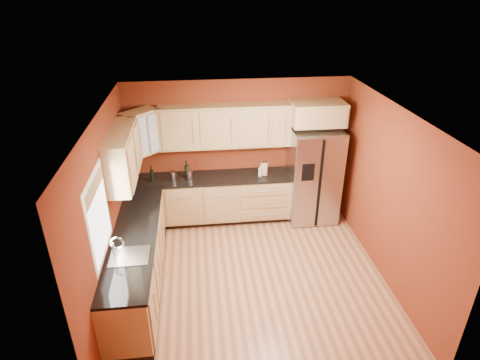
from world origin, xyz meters
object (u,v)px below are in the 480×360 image
(wine_bottle_a, at_px, (152,174))
(canister_left, at_px, (190,175))
(soap_dispenser, at_px, (260,171))
(knife_block, at_px, (264,169))
(refrigerator, at_px, (313,175))

(wine_bottle_a, bearing_deg, canister_left, -2.28)
(wine_bottle_a, height_order, soap_dispenser, wine_bottle_a)
(canister_left, height_order, knife_block, knife_block)
(knife_block, xyz_separation_m, soap_dispenser, (-0.08, -0.05, -0.02))
(refrigerator, height_order, soap_dispenser, refrigerator)
(refrigerator, bearing_deg, soap_dispenser, -179.95)
(canister_left, bearing_deg, wine_bottle_a, 177.72)
(wine_bottle_a, xyz_separation_m, knife_block, (2.01, 0.03, -0.03))
(wine_bottle_a, xyz_separation_m, soap_dispenser, (1.92, -0.02, -0.05))
(wine_bottle_a, distance_m, knife_block, 2.01)
(wine_bottle_a, relative_size, knife_block, 1.24)
(canister_left, distance_m, soap_dispenser, 1.26)
(refrigerator, xyz_separation_m, canister_left, (-2.26, -0.01, 0.12))
(refrigerator, distance_m, wine_bottle_a, 2.92)
(refrigerator, distance_m, canister_left, 2.26)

